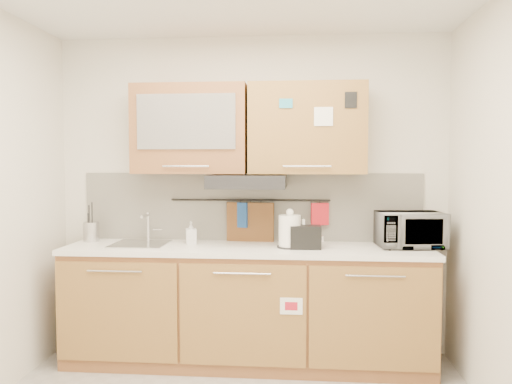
# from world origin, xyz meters

# --- Properties ---
(wall_back) EXTENTS (3.20, 0.00, 3.20)m
(wall_back) POSITION_xyz_m (0.00, 1.50, 1.30)
(wall_back) COLOR silver
(wall_back) RESTS_ON ground
(base_cabinet) EXTENTS (2.80, 0.64, 0.88)m
(base_cabinet) POSITION_xyz_m (0.00, 1.19, 0.41)
(base_cabinet) COLOR #9A5F36
(base_cabinet) RESTS_ON floor
(countertop) EXTENTS (2.82, 0.62, 0.04)m
(countertop) POSITION_xyz_m (0.00, 1.19, 0.90)
(countertop) COLOR white
(countertop) RESTS_ON base_cabinet
(backsplash) EXTENTS (2.80, 0.02, 0.56)m
(backsplash) POSITION_xyz_m (0.00, 1.49, 1.20)
(backsplash) COLOR silver
(backsplash) RESTS_ON countertop
(upper_cabinets) EXTENTS (1.82, 0.37, 0.70)m
(upper_cabinets) POSITION_xyz_m (-0.00, 1.32, 1.83)
(upper_cabinets) COLOR #9A5F36
(upper_cabinets) RESTS_ON wall_back
(range_hood) EXTENTS (0.60, 0.46, 0.10)m
(range_hood) POSITION_xyz_m (0.00, 1.25, 1.42)
(range_hood) COLOR black
(range_hood) RESTS_ON upper_cabinets
(sink) EXTENTS (0.42, 0.40, 0.26)m
(sink) POSITION_xyz_m (-0.85, 1.21, 0.92)
(sink) COLOR silver
(sink) RESTS_ON countertop
(utensil_rail) EXTENTS (1.30, 0.02, 0.02)m
(utensil_rail) POSITION_xyz_m (0.00, 1.45, 1.26)
(utensil_rail) COLOR black
(utensil_rail) RESTS_ON backsplash
(utensil_crock) EXTENTS (0.16, 0.16, 0.32)m
(utensil_crock) POSITION_xyz_m (-1.30, 1.33, 1.00)
(utensil_crock) COLOR #B6B5BA
(utensil_crock) RESTS_ON countertop
(kettle) EXTENTS (0.23, 0.22, 0.30)m
(kettle) POSITION_xyz_m (0.33, 1.16, 1.04)
(kettle) COLOR white
(kettle) RESTS_ON countertop
(toaster) EXTENTS (0.24, 0.15, 0.17)m
(toaster) POSITION_xyz_m (0.45, 1.13, 1.01)
(toaster) COLOR black
(toaster) RESTS_ON countertop
(microwave) EXTENTS (0.52, 0.38, 0.27)m
(microwave) POSITION_xyz_m (1.25, 1.26, 1.05)
(microwave) COLOR #999999
(microwave) RESTS_ON countertop
(soap_bottle) EXTENTS (0.10, 0.10, 0.18)m
(soap_bottle) POSITION_xyz_m (-0.45, 1.26, 1.01)
(soap_bottle) COLOR #999999
(soap_bottle) RESTS_ON countertop
(cutting_board) EXTENTS (0.39, 0.06, 0.48)m
(cutting_board) POSITION_xyz_m (0.00, 1.44, 1.00)
(cutting_board) COLOR brown
(cutting_board) RESTS_ON utensil_rail
(oven_mitt) EXTENTS (0.13, 0.07, 0.20)m
(oven_mitt) POSITION_xyz_m (-0.08, 1.44, 1.14)
(oven_mitt) COLOR navy
(oven_mitt) RESTS_ON utensil_rail
(dark_pouch) EXTENTS (0.13, 0.05, 0.20)m
(dark_pouch) POSITION_xyz_m (0.09, 1.44, 1.14)
(dark_pouch) COLOR black
(dark_pouch) RESTS_ON utensil_rail
(pot_holder) EXTENTS (0.15, 0.06, 0.18)m
(pot_holder) POSITION_xyz_m (0.57, 1.44, 1.15)
(pot_holder) COLOR red
(pot_holder) RESTS_ON utensil_rail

